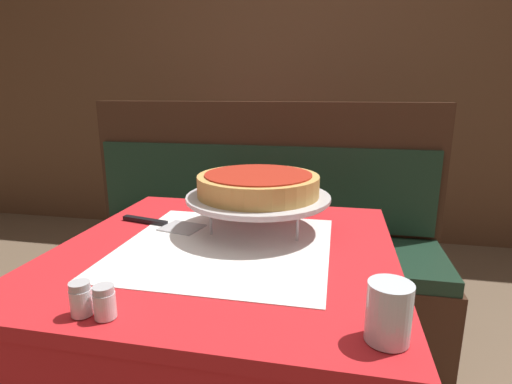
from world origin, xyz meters
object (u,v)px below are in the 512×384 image
Objects in this scene: dining_table_front at (226,282)px; deep_dish_pizza at (258,184)px; dining_table_rear at (248,167)px; water_glass_near at (389,312)px; pizza_server at (164,224)px; condiment_caddy at (266,143)px; napkin_holder at (295,195)px; pizza_pan_stand at (258,198)px; salt_shaker at (81,299)px; pepper_shaker at (105,302)px; booth_bench at (253,267)px.

deep_dish_pizza reaches higher than dining_table_front.
water_glass_near is (0.65, -1.91, 0.15)m from dining_table_rear.
water_glass_near is (0.58, -0.45, 0.04)m from pizza_server.
condiment_caddy reaches higher than water_glass_near.
pizza_pan_stand is at bearing -108.36° from napkin_holder.
salt_shaker is at bearing -82.63° from pizza_server.
pepper_shaker is (0.18, -1.94, 0.13)m from dining_table_rear.
condiment_caddy is at bearing 92.37° from pepper_shaker.
pizza_pan_stand is at bearing -76.83° from booth_bench.
dining_table_rear is 0.21m from condiment_caddy.
salt_shaker is at bearing -88.89° from condiment_caddy.
condiment_caddy reaches higher than pizza_pan_stand.
pizza_pan_stand is at bearing 122.59° from water_glass_near.
booth_bench reaches higher than dining_table_front.
booth_bench reaches higher than dining_table_rear.
dining_table_rear is 2.71× the size of pizza_server.
condiment_caddy reaches higher than dining_table_rear.
deep_dish_pizza is at bearing 4.65° from pizza_server.
pizza_server is at bearing -86.99° from dining_table_rear.
pizza_pan_stand is at bearing -76.22° from dining_table_rear.
pepper_shaker is (-0.17, -0.50, -0.10)m from deep_dish_pizza.
pizza_server is 1.57m from condiment_caddy.
condiment_caddy is at bearing 104.24° from napkin_holder.
dining_table_front is 13.80× the size of salt_shaker.
napkin_holder is (0.08, 0.24, -0.09)m from deep_dish_pizza.
salt_shaker is 1.04× the size of pepper_shaker.
dining_table_front is at bearing -83.34° from condiment_caddy.
dining_table_rear is 1.50m from deep_dish_pizza.
napkin_holder is at bearing -60.28° from booth_bench.
pizza_pan_stand reaches higher than pepper_shaker.
pepper_shaker is at bearing -91.04° from booth_bench.
dining_table_front is 0.24m from pizza_pan_stand.
deep_dish_pizza is 5.52× the size of salt_shaker.
pizza_server is 4.42× the size of salt_shaker.
pizza_server is 4.58× the size of pepper_shaker.
napkin_holder is 0.54× the size of condiment_caddy.
deep_dish_pizza reaches higher than water_glass_near.
dining_table_rear is at bearing 93.01° from pizza_server.
booth_bench is 1.03m from condiment_caddy.
pizza_server is at bearing -175.35° from pizza_pan_stand.
napkin_holder is at bearing 71.64° from pizza_pan_stand.
salt_shaker is (-0.16, -0.36, 0.13)m from dining_table_front.
pizza_server is (-0.28, -0.02, -0.09)m from pizza_pan_stand.
deep_dish_pizza is at bearing 67.48° from dining_table_front.
deep_dish_pizza is at bearing 122.59° from water_glass_near.
water_glass_near is (0.30, -0.47, -0.08)m from deep_dish_pizza.
deep_dish_pizza reaches higher than pizza_server.
salt_shaker is 0.05m from pepper_shaker.
pizza_pan_stand is 0.04m from deep_dish_pizza.
pepper_shaker is (-0.11, -0.36, 0.13)m from dining_table_front.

